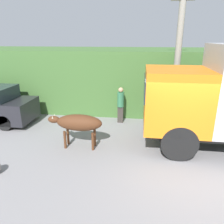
{
  "coord_description": "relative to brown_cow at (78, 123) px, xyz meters",
  "views": [
    {
      "loc": [
        -1.36,
        -6.06,
        3.7
      ],
      "look_at": [
        -2.32,
        0.99,
        1.27
      ],
      "focal_mm": 35.0,
      "sensor_mm": 36.0,
      "label": 1
    }
  ],
  "objects": [
    {
      "name": "utility_pole",
      "position": [
        3.55,
        2.77,
        2.09
      ],
      "size": [
        0.9,
        0.26,
        5.8
      ],
      "color": "gray",
      "rests_on": "ground_plane"
    },
    {
      "name": "ground_plane",
      "position": [
        3.46,
        -0.7,
        -0.91
      ],
      "size": [
        60.0,
        60.0,
        0.0
      ],
      "primitive_type": "plane",
      "color": "gray"
    },
    {
      "name": "hillside_embankment",
      "position": [
        3.46,
        5.72,
        0.65
      ],
      "size": [
        32.0,
        5.18,
        3.11
      ],
      "color": "#426B33",
      "rests_on": "ground_plane"
    },
    {
      "name": "pedestrian_on_hill",
      "position": [
        1.22,
        2.58,
        -0.0
      ],
      "size": [
        0.32,
        0.32,
        1.63
      ],
      "rotation": [
        0.0,
        0.0,
        3.07
      ],
      "color": "#38332D",
      "rests_on": "ground_plane"
    },
    {
      "name": "brown_cow",
      "position": [
        0.0,
        0.0,
        0.0
      ],
      "size": [
        1.92,
        0.58,
        1.22
      ],
      "rotation": [
        0.0,
        0.0,
        -0.06
      ],
      "color": "#512D19",
      "rests_on": "ground_plane"
    }
  ]
}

